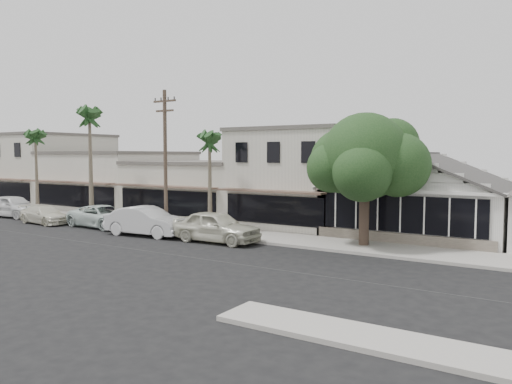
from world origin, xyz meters
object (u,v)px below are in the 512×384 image
Objects in this scene: car_2 at (103,216)px; car_3 at (45,215)px; car_0 at (216,227)px; utility_pole at (165,157)px; car_1 at (146,221)px; car_4 at (13,206)px; shade_tree at (365,159)px.

car_3 is (-5.00, -1.01, -0.11)m from car_2.
car_3 is at bearing 90.26° from car_0.
car_1 is (-0.13, -1.62, -3.90)m from utility_pole.
utility_pole is at bearing -91.73° from car_4.
shade_tree is (12.44, 1.98, -0.07)m from utility_pole.
utility_pole reaches higher than car_0.
car_0 is 0.73× the size of shade_tree.
utility_pole reaches higher than shade_tree.
car_2 is 0.76× the size of shade_tree.
shade_tree is (28.00, 2.73, 3.83)m from car_4.
car_4 is at bearing 93.61° from car_2.
car_2 reaches higher than car_3.
car_0 is 0.97× the size of car_2.
utility_pole is at bearing -170.97° from shade_tree.
car_1 is 10.00m from car_3.
car_1 is 13.62m from shade_tree.
car_2 is (-10.00, 0.47, -0.14)m from car_0.
car_4 is at bearing 81.11° from car_1.
car_0 is at bearing -90.45° from car_1.
car_1 is 1.03× the size of car_4.
car_3 is 5.52m from car_4.
shade_tree is at bearing -79.73° from car_1.
utility_pole is 12.60m from shade_tree.
car_4 is at bearing 87.04° from car_0.
car_1 is 1.21× the size of car_3.
car_0 is at bearing -13.39° from utility_pole.
utility_pole reaches higher than car_4.
shade_tree is at bearing -69.33° from car_0.
utility_pole is 4.23m from car_1.
car_4 is 0.73× the size of shade_tree.
car_0 is 20.44m from car_4.
car_0 is 5.02m from car_1.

